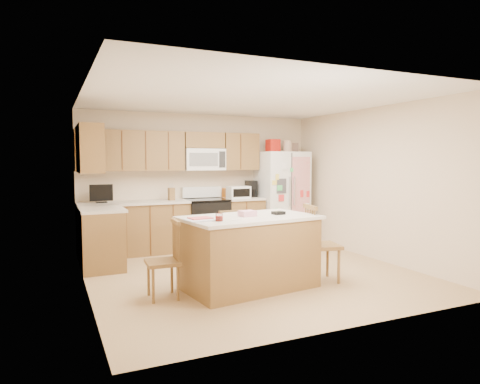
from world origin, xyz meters
name	(u,v)px	position (x,y,z in m)	size (l,w,h in m)	color
ground	(251,273)	(0.00, 0.00, 0.00)	(4.50, 4.50, 0.00)	#A3754F
room_shell	(251,174)	(0.00, 0.00, 1.44)	(4.60, 4.60, 2.52)	beige
cabinetry	(155,202)	(-0.98, 1.79, 0.91)	(3.36, 1.56, 2.15)	brown
stove	(206,223)	(0.00, 1.94, 0.47)	(0.76, 0.65, 1.13)	black
refrigerator	(282,196)	(1.57, 1.87, 0.92)	(0.90, 0.79, 2.04)	white
island	(250,252)	(-0.34, -0.65, 0.47)	(1.81, 1.20, 1.02)	brown
windsor_chair_left	(165,261)	(-1.42, -0.60, 0.44)	(0.40, 0.42, 0.93)	brown
windsor_chair_back	(227,243)	(-0.34, 0.10, 0.44)	(0.43, 0.41, 0.93)	brown
windsor_chair_right	(320,245)	(0.67, -0.76, 0.49)	(0.51, 0.52, 1.04)	brown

